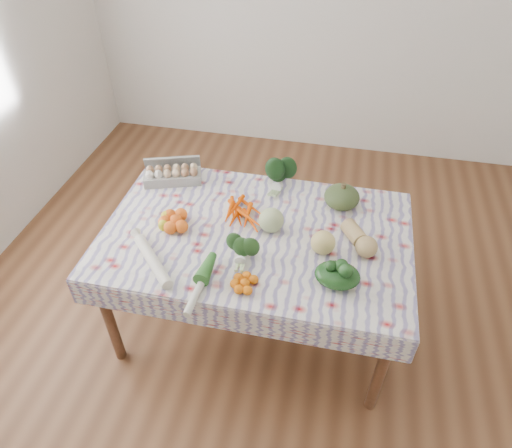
# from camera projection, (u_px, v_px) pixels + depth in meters

# --- Properties ---
(ground) EXTENTS (4.50, 4.50, 0.00)m
(ground) POSITION_uv_depth(u_px,v_px,m) (256.00, 319.00, 2.97)
(ground) COLOR brown
(ground) RESTS_ON ground
(dining_table) EXTENTS (1.60, 1.00, 0.75)m
(dining_table) POSITION_uv_depth(u_px,v_px,m) (256.00, 243.00, 2.53)
(dining_table) COLOR brown
(dining_table) RESTS_ON ground
(tablecloth) EXTENTS (1.66, 1.06, 0.01)m
(tablecloth) POSITION_uv_depth(u_px,v_px,m) (256.00, 233.00, 2.47)
(tablecloth) COLOR silver
(tablecloth) RESTS_ON dining_table
(egg_carton) EXTENTS (0.37, 0.24, 0.09)m
(egg_carton) POSITION_uv_depth(u_px,v_px,m) (173.00, 176.00, 2.79)
(egg_carton) COLOR #979792
(egg_carton) RESTS_ON tablecloth
(carrot_bunch) EXTENTS (0.29, 0.28, 0.04)m
(carrot_bunch) POSITION_uv_depth(u_px,v_px,m) (242.00, 213.00, 2.56)
(carrot_bunch) COLOR #ED4C00
(carrot_bunch) RESTS_ON tablecloth
(kale_bunch) EXTENTS (0.19, 0.17, 0.15)m
(kale_bunch) POSITION_uv_depth(u_px,v_px,m) (279.00, 178.00, 2.72)
(kale_bunch) COLOR #133313
(kale_bunch) RESTS_ON tablecloth
(kabocha_squash) EXTENTS (0.26, 0.26, 0.13)m
(kabocha_squash) POSITION_uv_depth(u_px,v_px,m) (342.00, 197.00, 2.60)
(kabocha_squash) COLOR #394B24
(kabocha_squash) RESTS_ON tablecloth
(cabbage) EXTENTS (0.14, 0.14, 0.14)m
(cabbage) POSITION_uv_depth(u_px,v_px,m) (271.00, 220.00, 2.44)
(cabbage) COLOR #AABD7F
(cabbage) RESTS_ON tablecloth
(butternut_squash) EXTENTS (0.23, 0.27, 0.11)m
(butternut_squash) POSITION_uv_depth(u_px,v_px,m) (360.00, 238.00, 2.35)
(butternut_squash) COLOR tan
(butternut_squash) RESTS_ON tablecloth
(orange_cluster) EXTENTS (0.30, 0.30, 0.08)m
(orange_cluster) POSITION_uv_depth(u_px,v_px,m) (176.00, 221.00, 2.48)
(orange_cluster) COLOR orange
(orange_cluster) RESTS_ON tablecloth
(broccoli) EXTENTS (0.15, 0.15, 0.10)m
(broccoli) POSITION_uv_depth(u_px,v_px,m) (242.00, 252.00, 2.28)
(broccoli) COLOR #244D1D
(broccoli) RESTS_ON tablecloth
(mandarin_cluster) EXTENTS (0.19, 0.19, 0.05)m
(mandarin_cluster) POSITION_uv_depth(u_px,v_px,m) (245.00, 283.00, 2.16)
(mandarin_cluster) COLOR orange
(mandarin_cluster) RESTS_ON tablecloth
(grapefruit) EXTENTS (0.15, 0.15, 0.13)m
(grapefruit) POSITION_uv_depth(u_px,v_px,m) (323.00, 243.00, 2.32)
(grapefruit) COLOR #CEBB67
(grapefruit) RESTS_ON tablecloth
(spinach_bag) EXTENTS (0.26, 0.23, 0.10)m
(spinach_bag) POSITION_uv_depth(u_px,v_px,m) (337.00, 275.00, 2.17)
(spinach_bag) COLOR #133312
(spinach_bag) RESTS_ON tablecloth
(daikon) EXTENTS (0.32, 0.33, 0.06)m
(daikon) POSITION_uv_depth(u_px,v_px,m) (153.00, 261.00, 2.27)
(daikon) COLOR silver
(daikon) RESTS_ON tablecloth
(leek) EXTENTS (0.06, 0.36, 0.04)m
(leek) POSITION_uv_depth(u_px,v_px,m) (200.00, 285.00, 2.16)
(leek) COLOR beige
(leek) RESTS_ON tablecloth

